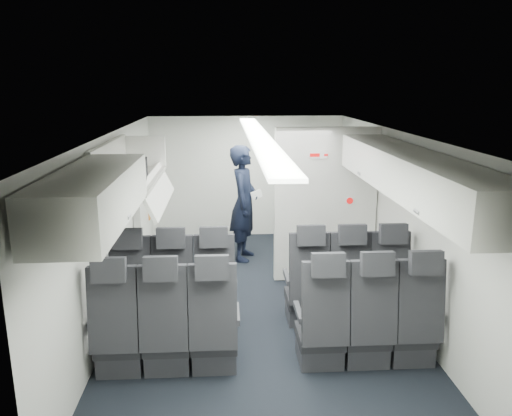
{
  "coord_description": "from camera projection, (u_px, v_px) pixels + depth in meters",
  "views": [
    {
      "loc": [
        -0.4,
        -5.78,
        2.7
      ],
      "look_at": [
        0.0,
        0.4,
        1.15
      ],
      "focal_mm": 35.0,
      "sensor_mm": 36.0,
      "label": 1
    }
  ],
  "objects": [
    {
      "name": "cabin_shell",
      "position": [
        258.0,
        218.0,
        6.0
      ],
      "size": [
        3.41,
        6.01,
        2.16
      ],
      "color": "black",
      "rests_on": "ground"
    },
    {
      "name": "seat_row_front",
      "position": [
        261.0,
        292.0,
        5.66
      ],
      "size": [
        3.33,
        0.56,
        1.24
      ],
      "color": "black",
      "rests_on": "cabin_shell"
    },
    {
      "name": "seat_row_mid",
      "position": [
        268.0,
        329.0,
        4.79
      ],
      "size": [
        3.33,
        0.56,
        1.24
      ],
      "color": "black",
      "rests_on": "cabin_shell"
    },
    {
      "name": "overhead_bin_left_rear",
      "position": [
        93.0,
        197.0,
        3.8
      ],
      "size": [
        0.53,
        1.8,
        0.4
      ],
      "color": "white",
      "rests_on": "cabin_shell"
    },
    {
      "name": "overhead_bin_left_front_open",
      "position": [
        130.0,
        173.0,
        5.52
      ],
      "size": [
        0.64,
        1.7,
        0.72
      ],
      "color": "#9E9E93",
      "rests_on": "cabin_shell"
    },
    {
      "name": "overhead_bin_right_rear",
      "position": [
        450.0,
        192.0,
        3.97
      ],
      "size": [
        0.53,
        1.8,
        0.4
      ],
      "color": "white",
      "rests_on": "cabin_shell"
    },
    {
      "name": "overhead_bin_right_front",
      "position": [
        382.0,
        159.0,
        5.67
      ],
      "size": [
        0.53,
        1.7,
        0.4
      ],
      "color": "white",
      "rests_on": "cabin_shell"
    },
    {
      "name": "bulkhead_partition",
      "position": [
        325.0,
        205.0,
        6.85
      ],
      "size": [
        1.4,
        0.15,
        2.13
      ],
      "color": "silver",
      "rests_on": "cabin_shell"
    },
    {
      "name": "galley_unit",
      "position": [
        302.0,
        186.0,
        8.74
      ],
      "size": [
        0.85,
        0.52,
        1.9
      ],
      "color": "#939399",
      "rests_on": "cabin_shell"
    },
    {
      "name": "boarding_door",
      "position": [
        142.0,
        204.0,
        7.44
      ],
      "size": [
        0.12,
        1.27,
        1.86
      ],
      "color": "silver",
      "rests_on": "cabin_shell"
    },
    {
      "name": "flight_attendant",
      "position": [
        244.0,
        203.0,
        7.72
      ],
      "size": [
        0.56,
        0.73,
        1.8
      ],
      "primitive_type": "imported",
      "rotation": [
        0.0,
        0.0,
        1.35
      ],
      "color": "black",
      "rests_on": "ground"
    },
    {
      "name": "carry_on_bag",
      "position": [
        127.0,
        171.0,
        5.26
      ],
      "size": [
        0.43,
        0.32,
        0.25
      ],
      "primitive_type": "cube",
      "rotation": [
        0.0,
        0.0,
        0.09
      ],
      "color": "black",
      "rests_on": "overhead_bin_left_front_open"
    },
    {
      "name": "papers",
      "position": [
        256.0,
        195.0,
        7.64
      ],
      "size": [
        0.17,
        0.08,
        0.12
      ],
      "primitive_type": "cube",
      "rotation": [
        0.0,
        0.0,
        0.39
      ],
      "color": "white",
      "rests_on": "flight_attendant"
    }
  ]
}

